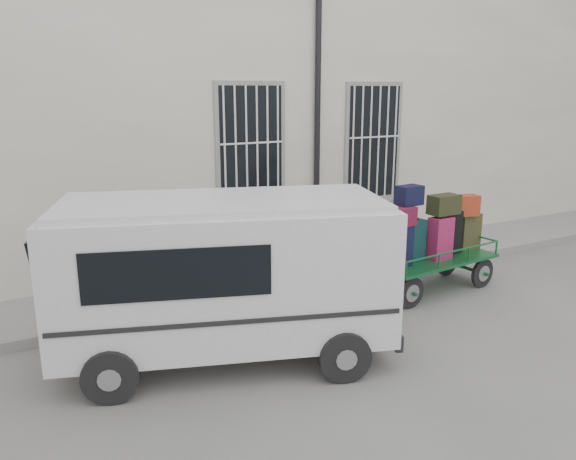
# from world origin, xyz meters

# --- Properties ---
(ground) EXTENTS (80.00, 80.00, 0.00)m
(ground) POSITION_xyz_m (0.00, 0.00, 0.00)
(ground) COLOR slate
(ground) RESTS_ON ground
(building) EXTENTS (24.00, 5.15, 6.00)m
(building) POSITION_xyz_m (0.00, 5.50, 3.00)
(building) COLOR beige
(building) RESTS_ON ground
(sidewalk) EXTENTS (24.00, 1.70, 0.15)m
(sidewalk) POSITION_xyz_m (0.00, 2.20, 0.07)
(sidewalk) COLOR gray
(sidewalk) RESTS_ON ground
(luggage_cart) EXTENTS (2.64, 1.19, 1.83)m
(luggage_cart) POSITION_xyz_m (1.70, 0.52, 0.90)
(luggage_cart) COLOR black
(luggage_cart) RESTS_ON ground
(van) EXTENTS (4.33, 2.87, 2.03)m
(van) POSITION_xyz_m (-2.21, -0.08, 1.16)
(van) COLOR silver
(van) RESTS_ON ground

